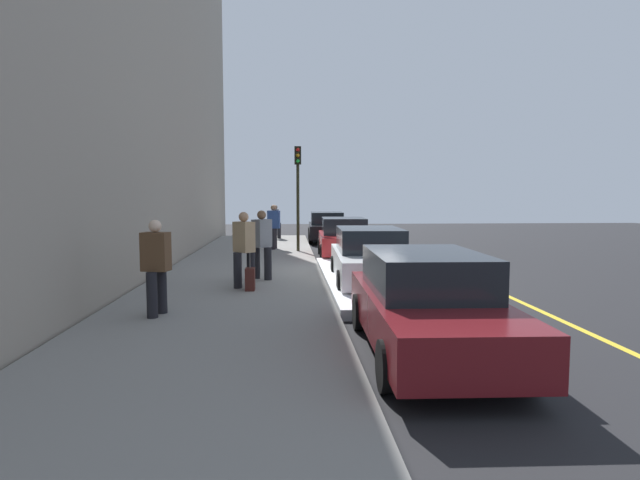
% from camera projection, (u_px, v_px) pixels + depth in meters
% --- Properties ---
extents(ground_plane, '(56.00, 56.00, 0.00)m').
position_uv_depth(ground_plane, '(356.00, 278.00, 14.62)').
color(ground_plane, black).
extents(sidewalk, '(28.00, 4.60, 0.15)m').
position_uv_depth(sidewalk, '(241.00, 277.00, 14.41)').
color(sidewalk, gray).
rests_on(sidewalk, ground).
extents(building_facade, '(32.00, 0.80, 15.00)m').
position_uv_depth(building_facade, '(133.00, 2.00, 13.59)').
color(building_facade, '#9E9384').
rests_on(building_facade, ground).
extents(lane_stripe_centre, '(28.00, 0.14, 0.01)m').
position_uv_depth(lane_stripe_centre, '(466.00, 277.00, 14.82)').
color(lane_stripe_centre, gold).
rests_on(lane_stripe_centre, ground).
extents(snow_bank_curb, '(8.04, 0.56, 0.22)m').
position_uv_depth(snow_bank_curb, '(335.00, 280.00, 13.56)').
color(snow_bank_curb, white).
rests_on(snow_bank_curb, ground).
extents(parked_car_black, '(4.76, 2.01, 1.51)m').
position_uv_depth(parked_car_black, '(327.00, 227.00, 26.18)').
color(parked_car_black, black).
rests_on(parked_car_black, ground).
extents(parked_car_red, '(4.28, 2.01, 1.51)m').
position_uv_depth(parked_car_red, '(344.00, 238.00, 19.36)').
color(parked_car_red, black).
rests_on(parked_car_red, ground).
extents(parked_car_white, '(4.55, 2.02, 1.51)m').
position_uv_depth(parked_car_white, '(370.00, 257.00, 13.25)').
color(parked_car_white, black).
rests_on(parked_car_white, ground).
extents(parked_car_maroon, '(4.65, 1.98, 1.51)m').
position_uv_depth(parked_car_maroon, '(427.00, 303.00, 7.59)').
color(parked_car_maroon, black).
rests_on(parked_car_maroon, ground).
extents(pedestrian_grey_coat, '(0.58, 0.55, 1.82)m').
position_uv_depth(pedestrian_grey_coat, '(262.00, 243.00, 13.42)').
color(pedestrian_grey_coat, black).
rests_on(pedestrian_grey_coat, sidewalk).
extents(pedestrian_blue_coat, '(0.60, 0.53, 1.83)m').
position_uv_depth(pedestrian_blue_coat, '(274.00, 226.00, 21.05)').
color(pedestrian_blue_coat, black).
rests_on(pedestrian_blue_coat, sidewalk).
extents(pedestrian_black_coat, '(0.50, 0.56, 1.72)m').
position_uv_depth(pedestrian_black_coat, '(275.00, 221.00, 26.28)').
color(pedestrian_black_coat, black).
rests_on(pedestrian_black_coat, sidewalk).
extents(pedestrian_tan_coat, '(0.57, 0.56, 1.82)m').
position_uv_depth(pedestrian_tan_coat, '(244.00, 247.00, 12.26)').
color(pedestrian_tan_coat, black).
rests_on(pedestrian_tan_coat, sidewalk).
extents(pedestrian_brown_coat, '(0.58, 0.53, 1.77)m').
position_uv_depth(pedestrian_brown_coat, '(156.00, 265.00, 9.35)').
color(pedestrian_brown_coat, black).
rests_on(pedestrian_brown_coat, sidewalk).
extents(traffic_light_pole, '(0.35, 0.26, 4.14)m').
position_uv_depth(traffic_light_pole, '(298.00, 180.00, 20.15)').
color(traffic_light_pole, '#2D2D19').
rests_on(traffic_light_pole, sidewalk).
extents(rolling_suitcase, '(0.34, 0.22, 0.88)m').
position_uv_depth(rolling_suitcase, '(250.00, 279.00, 11.91)').
color(rolling_suitcase, '#471E19').
rests_on(rolling_suitcase, sidewalk).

